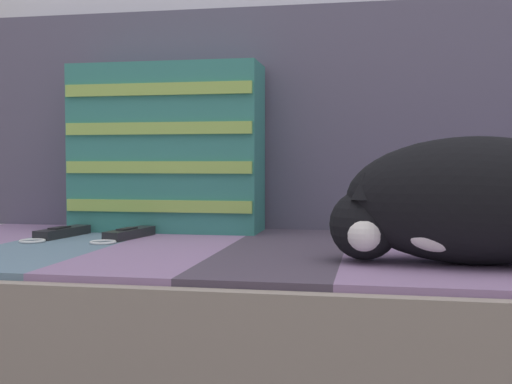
{
  "coord_description": "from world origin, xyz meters",
  "views": [
    {
      "loc": [
        -0.05,
        -1.02,
        0.55
      ],
      "look_at": [
        -0.26,
        0.07,
        0.5
      ],
      "focal_mm": 45.0,
      "sensor_mm": 36.0,
      "label": 1
    }
  ],
  "objects_px": {
    "sleeping_cat": "(466,204)",
    "game_remote_near": "(128,234)",
    "throw_pillow_striped": "(167,148)",
    "couch": "(404,359)",
    "game_remote_far": "(61,233)"
  },
  "relations": [
    {
      "from": "game_remote_near",
      "to": "game_remote_far",
      "type": "bearing_deg",
      "value": -178.05
    },
    {
      "from": "couch",
      "to": "game_remote_far",
      "type": "relative_size",
      "value": 10.25
    },
    {
      "from": "throw_pillow_striped",
      "to": "game_remote_near",
      "type": "relative_size",
      "value": 2.15
    },
    {
      "from": "sleeping_cat",
      "to": "couch",
      "type": "bearing_deg",
      "value": 113.7
    },
    {
      "from": "throw_pillow_striped",
      "to": "sleeping_cat",
      "type": "relative_size",
      "value": 0.91
    },
    {
      "from": "couch",
      "to": "game_remote_far",
      "type": "bearing_deg",
      "value": 177.39
    },
    {
      "from": "sleeping_cat",
      "to": "game_remote_near",
      "type": "relative_size",
      "value": 2.36
    },
    {
      "from": "couch",
      "to": "throw_pillow_striped",
      "type": "bearing_deg",
      "value": 159.69
    },
    {
      "from": "throw_pillow_striped",
      "to": "sleeping_cat",
      "type": "bearing_deg",
      "value": -32.0
    },
    {
      "from": "throw_pillow_striped",
      "to": "game_remote_near",
      "type": "xyz_separation_m",
      "value": [
        -0.03,
        -0.15,
        -0.17
      ]
    },
    {
      "from": "couch",
      "to": "game_remote_near",
      "type": "bearing_deg",
      "value": 176.19
    },
    {
      "from": "sleeping_cat",
      "to": "game_remote_far",
      "type": "relative_size",
      "value": 2.32
    },
    {
      "from": "sleeping_cat",
      "to": "game_remote_far",
      "type": "xyz_separation_m",
      "value": [
        -0.76,
        0.21,
        -0.08
      ]
    },
    {
      "from": "couch",
      "to": "sleeping_cat",
      "type": "relative_size",
      "value": 4.41
    },
    {
      "from": "sleeping_cat",
      "to": "game_remote_near",
      "type": "bearing_deg",
      "value": 160.9
    }
  ]
}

